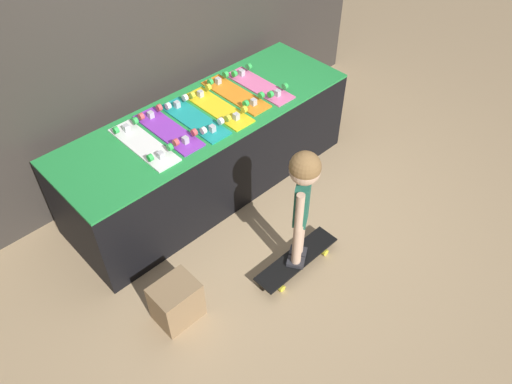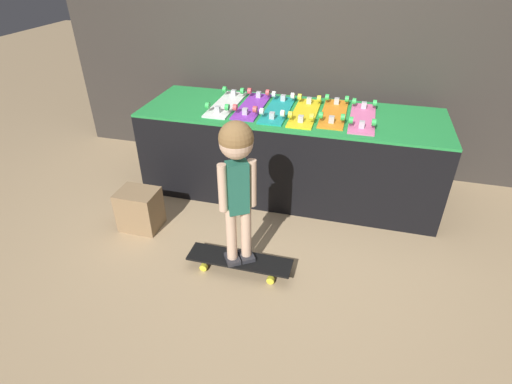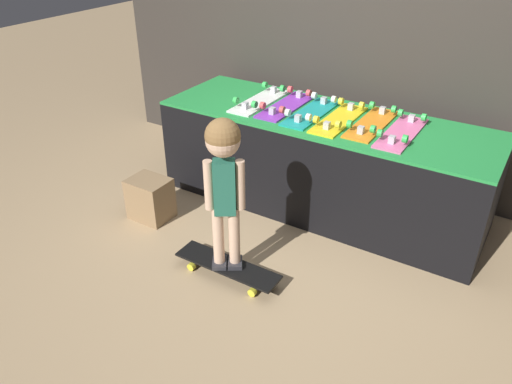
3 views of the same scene
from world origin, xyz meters
name	(u,v)px [view 1 (image 1 of 3)]	position (x,y,z in m)	size (l,w,h in m)	color
ground_plane	(253,216)	(0.00, 0.00, 0.00)	(16.00, 16.00, 0.00)	tan
back_wall	(151,35)	(0.00, 1.14, 1.18)	(4.74, 0.10, 2.37)	#332D28
display_rack	(208,151)	(0.00, 0.53, 0.37)	(2.49, 0.81, 0.75)	black
skateboard_white_on_rack	(143,144)	(-0.57, 0.54, 0.77)	(0.20, 0.65, 0.09)	white
skateboard_purple_on_rack	(168,129)	(-0.34, 0.55, 0.77)	(0.20, 0.65, 0.09)	purple
skateboard_teal_on_rack	(194,119)	(-0.11, 0.52, 0.77)	(0.20, 0.65, 0.09)	teal
skateboard_yellow_on_rack	(218,107)	(0.11, 0.51, 0.77)	(0.20, 0.65, 0.09)	yellow
skateboard_orange_on_rack	(235,93)	(0.34, 0.56, 0.77)	(0.20, 0.65, 0.09)	orange
skateboard_pink_on_rack	(259,85)	(0.57, 0.52, 0.77)	(0.20, 0.65, 0.09)	pink
skateboard_on_floor	(297,260)	(-0.12, -0.60, 0.07)	(0.72, 0.19, 0.09)	black
child	(303,190)	(-0.12, -0.60, 0.79)	(0.23, 0.21, 1.00)	#2D2D33
storage_box	(176,302)	(-1.02, -0.33, 0.16)	(0.30, 0.24, 0.32)	#8E704C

